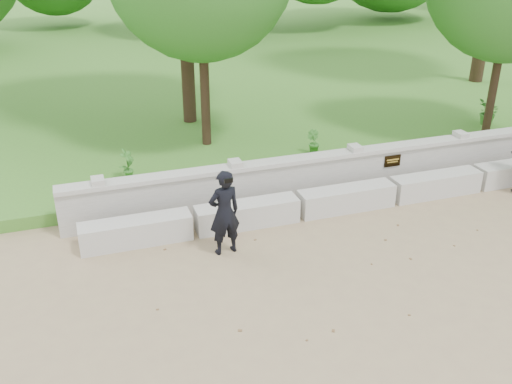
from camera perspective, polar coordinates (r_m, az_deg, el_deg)
ground at (r=10.26m, az=18.81°, el=-5.36°), size 80.00×80.00×0.00m
lawn at (r=22.17m, az=-3.24°, el=12.48°), size 40.00×22.00×0.25m
concrete_bench at (r=11.52m, az=13.45°, el=0.05°), size 11.90×0.45×0.45m
parapet_wall at (r=11.96m, az=11.85°, el=2.44°), size 12.50×0.35×0.90m
man_main at (r=9.27m, az=-3.19°, el=-2.07°), size 0.59×0.53×1.48m
shrub_a at (r=11.89m, az=-12.72°, el=2.77°), size 0.40×0.41×0.65m
shrub_b at (r=12.97m, az=5.73°, el=4.98°), size 0.34×0.38×0.56m
shrub_c at (r=16.04m, az=22.21°, el=7.38°), size 0.77×0.79×0.66m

